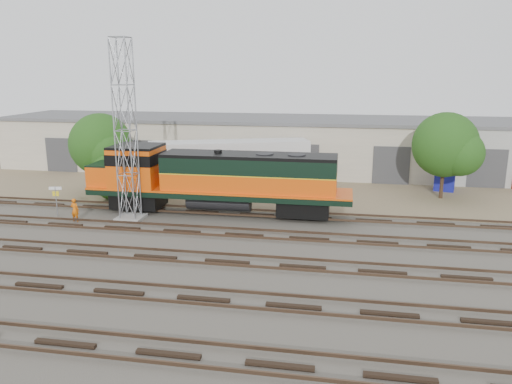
% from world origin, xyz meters
% --- Properties ---
extents(ground, '(140.00, 140.00, 0.00)m').
position_xyz_m(ground, '(0.00, 0.00, 0.00)').
color(ground, '#47423A').
rests_on(ground, ground).
extents(dirt_strip, '(80.00, 16.00, 0.02)m').
position_xyz_m(dirt_strip, '(0.00, 15.00, 0.01)').
color(dirt_strip, '#726047').
rests_on(dirt_strip, ground).
extents(tracks, '(80.00, 20.40, 0.28)m').
position_xyz_m(tracks, '(0.00, -3.00, 0.08)').
color(tracks, black).
rests_on(tracks, ground).
extents(warehouse, '(58.40, 10.40, 5.30)m').
position_xyz_m(warehouse, '(0.04, 22.98, 2.65)').
color(warehouse, beige).
rests_on(warehouse, ground).
extents(locomotive, '(18.63, 3.27, 4.48)m').
position_xyz_m(locomotive, '(-3.06, 6.00, 2.55)').
color(locomotive, black).
rests_on(locomotive, tracks).
extents(signal_tower, '(1.76, 1.76, 11.96)m').
position_xyz_m(signal_tower, '(-8.36, 3.66, 5.83)').
color(signal_tower, gray).
rests_on(signal_tower, ground).
extents(sign_post, '(0.86, 0.21, 2.13)m').
position_xyz_m(sign_post, '(-13.74, 3.48, 1.49)').
color(sign_post, gray).
rests_on(sign_post, ground).
extents(worker, '(0.62, 0.44, 1.59)m').
position_xyz_m(worker, '(-11.83, 2.52, 0.79)').
color(worker, '#DB600C').
rests_on(worker, ground).
extents(semi_trailer, '(13.58, 7.08, 4.14)m').
position_xyz_m(semi_trailer, '(-3.42, 13.68, 2.61)').
color(semi_trailer, silver).
rests_on(semi_trailer, ground).
extents(dumpster_blue, '(1.91, 1.84, 1.50)m').
position_xyz_m(dumpster_blue, '(14.32, 16.31, 0.75)').
color(dumpster_blue, '#151991').
rests_on(dumpster_blue, ground).
extents(tree_west, '(5.29, 5.04, 6.59)m').
position_xyz_m(tree_west, '(-13.44, 10.16, 3.94)').
color(tree_west, '#382619').
rests_on(tree_west, ground).
extents(tree_mid, '(4.55, 4.33, 4.33)m').
position_xyz_m(tree_mid, '(-11.55, 8.96, 1.80)').
color(tree_mid, '#382619').
rests_on(tree_mid, ground).
extents(tree_east, '(5.31, 5.06, 6.83)m').
position_xyz_m(tree_east, '(13.82, 13.23, 4.17)').
color(tree_east, '#382619').
rests_on(tree_east, ground).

